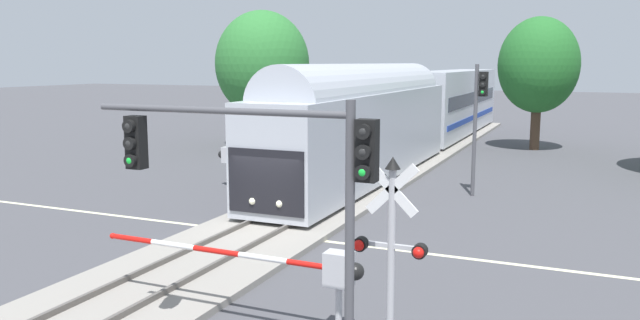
% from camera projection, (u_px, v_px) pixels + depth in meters
% --- Properties ---
extents(ground_plane, '(220.00, 220.00, 0.00)m').
position_uv_depth(ground_plane, '(263.00, 234.00, 20.51)').
color(ground_plane, '#47474C').
extents(road_centre_stripe, '(44.00, 0.20, 0.01)m').
position_uv_depth(road_centre_stripe, '(263.00, 234.00, 20.51)').
color(road_centre_stripe, beige).
rests_on(road_centre_stripe, ground).
extents(railway_track, '(4.40, 80.00, 0.32)m').
position_uv_depth(railway_track, '(263.00, 231.00, 20.49)').
color(railway_track, gray).
rests_on(railway_track, ground).
extents(commuter_train, '(3.04, 39.94, 5.16)m').
position_uv_depth(commuter_train, '(415.00, 109.00, 36.95)').
color(commuter_train, '#B2B7C1').
rests_on(commuter_train, railway_track).
extents(crossing_gate_near, '(6.36, 0.40, 1.80)m').
position_uv_depth(crossing_gate_near, '(304.00, 267.00, 12.86)').
color(crossing_gate_near, '#B7B7BC').
rests_on(crossing_gate_near, ground).
extents(crossing_signal_mast, '(1.36, 0.44, 3.90)m').
position_uv_depth(crossing_signal_mast, '(391.00, 241.00, 11.23)').
color(crossing_signal_mast, '#B2B2B7').
rests_on(crossing_signal_mast, ground).
extents(crossing_gate_far, '(5.48, 0.40, 1.80)m').
position_uv_depth(crossing_gate_far, '(240.00, 157.00, 27.80)').
color(crossing_gate_far, '#B7B7BC').
rests_on(crossing_gate_far, ground).
extents(traffic_signal_near_right, '(5.51, 0.38, 4.96)m').
position_uv_depth(traffic_signal_near_right, '(265.00, 168.00, 10.71)').
color(traffic_signal_near_right, '#4C4C51').
rests_on(traffic_signal_near_right, ground).
extents(traffic_signal_far_side, '(0.53, 0.38, 5.46)m').
position_uv_depth(traffic_signal_far_side, '(479.00, 109.00, 25.69)').
color(traffic_signal_far_side, '#4C4C51').
rests_on(traffic_signal_far_side, ground).
extents(elm_centre_background, '(4.97, 4.97, 8.37)m').
position_uv_depth(elm_centre_background, '(538.00, 65.00, 39.37)').
color(elm_centre_background, '#4C3828').
rests_on(elm_centre_background, ground).
extents(oak_behind_train, '(6.11, 6.11, 8.86)m').
position_uv_depth(oak_behind_train, '(262.00, 64.00, 40.77)').
color(oak_behind_train, '#4C3828').
rests_on(oak_behind_train, ground).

